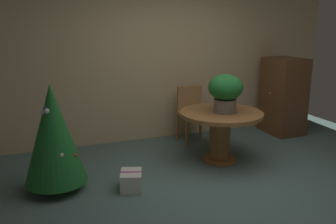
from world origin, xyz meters
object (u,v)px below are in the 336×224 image
object	(u,v)px
round_dining_table	(221,126)
wooden_chair_far	(192,110)
holiday_tree	(53,134)
wooden_cabinet	(283,96)
gift_box_cream	(131,180)
flower_vase	(226,91)

from	to	relation	value
round_dining_table	wooden_chair_far	size ratio (longest dim) A/B	1.26
holiday_tree	round_dining_table	bearing A→B (deg)	2.93
wooden_chair_far	wooden_cabinet	xyz separation A→B (m)	(1.65, -0.12, 0.13)
gift_box_cream	round_dining_table	bearing A→B (deg)	16.21
wooden_chair_far	gift_box_cream	distance (m)	1.96
holiday_tree	flower_vase	bearing A→B (deg)	1.82
holiday_tree	wooden_cabinet	distance (m)	3.94
flower_vase	holiday_tree	distance (m)	2.24
flower_vase	gift_box_cream	bearing A→B (deg)	-165.67
round_dining_table	holiday_tree	world-z (taller)	holiday_tree
round_dining_table	wooden_chair_far	distance (m)	0.93
gift_box_cream	holiday_tree	bearing A→B (deg)	160.09
wooden_cabinet	holiday_tree	bearing A→B (deg)	-166.57
round_dining_table	wooden_chair_far	xyz separation A→B (m)	(0.00, 0.93, 0.01)
gift_box_cream	wooden_chair_far	bearing A→B (deg)	43.81
holiday_tree	gift_box_cream	world-z (taller)	holiday_tree
round_dining_table	holiday_tree	distance (m)	2.20
holiday_tree	gift_box_cream	size ratio (longest dim) A/B	3.32
round_dining_table	wooden_cabinet	world-z (taller)	wooden_cabinet
round_dining_table	gift_box_cream	world-z (taller)	round_dining_table
wooden_chair_far	gift_box_cream	world-z (taller)	wooden_chair_far
flower_vase	wooden_chair_far	xyz separation A→B (m)	(-0.03, 0.97, -0.49)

